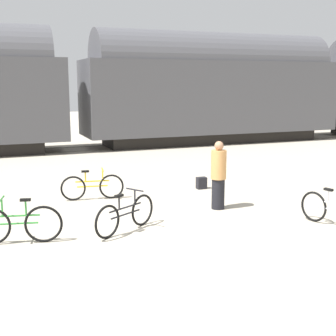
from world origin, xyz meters
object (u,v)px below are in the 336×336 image
object	(u,v)px
freight_train	(73,86)
bicycle_black	(126,215)
person_in_tan	(218,176)
backpack	(201,183)
bicycle_silver	(335,211)
bicycle_yellow	(93,187)
bicycle_green	(18,224)

from	to	relation	value
freight_train	bicycle_black	bearing A→B (deg)	-95.71
person_in_tan	backpack	size ratio (longest dim) A/B	4.91
freight_train	bicycle_silver	size ratio (longest dim) A/B	31.65
bicycle_yellow	person_in_tan	size ratio (longest dim) A/B	0.98
bicycle_silver	bicycle_black	world-z (taller)	bicycle_black
freight_train	bicycle_yellow	bearing A→B (deg)	-97.77
bicycle_yellow	bicycle_silver	bearing A→B (deg)	-44.92
bicycle_silver	bicycle_green	xyz separation A→B (m)	(-6.36, 1.42, 0.02)
bicycle_yellow	backpack	distance (m)	3.22
backpack	bicycle_black	bearing A→B (deg)	-136.57
bicycle_silver	person_in_tan	world-z (taller)	person_in_tan
bicycle_black	person_in_tan	distance (m)	2.79
freight_train	backpack	world-z (taller)	freight_train
bicycle_yellow	person_in_tan	bearing A→B (deg)	-37.14
bicycle_silver	bicycle_black	xyz separation A→B (m)	(-4.23, 1.36, 0.00)
person_in_tan	freight_train	bearing A→B (deg)	-176.59
bicycle_black	freight_train	bearing A→B (deg)	84.29
backpack	bicycle_silver	bearing A→B (deg)	-76.29
freight_train	bicycle_yellow	distance (m)	9.86
bicycle_silver	bicycle_black	distance (m)	4.44
bicycle_silver	bicycle_green	world-z (taller)	bicycle_green
person_in_tan	bicycle_silver	bearing A→B (deg)	32.29
person_in_tan	bicycle_black	bearing A→B (deg)	-74.53
bicycle_black	bicycle_green	xyz separation A→B (m)	(-2.13, 0.06, 0.02)
bicycle_black	person_in_tan	xyz separation A→B (m)	(2.61, 0.89, 0.46)
backpack	bicycle_green	bearing A→B (deg)	-151.02
bicycle_black	bicycle_yellow	distance (m)	2.91
bicycle_silver	person_in_tan	bearing A→B (deg)	125.71
freight_train	person_in_tan	xyz separation A→B (m)	(1.37, -11.46, -2.05)
backpack	person_in_tan	bearing A→B (deg)	-104.81
freight_train	bicycle_black	xyz separation A→B (m)	(-1.24, -12.36, -2.51)
bicycle_green	person_in_tan	distance (m)	4.83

